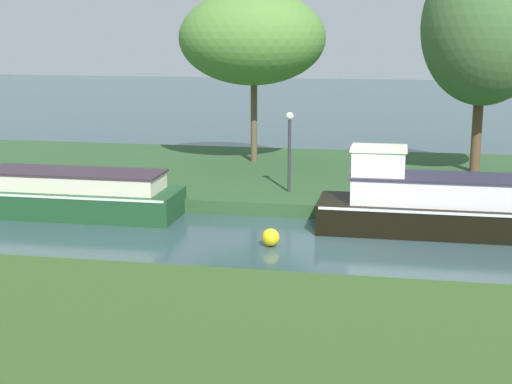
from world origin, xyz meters
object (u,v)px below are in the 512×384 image
willow_tree_left (252,38)px  willow_tree_centre (485,27)px  channel_buoy (271,237)px  forest_narrowboat (66,195)px  mooring_post_near (365,191)px  black_barge (463,206)px  lamp_post (289,141)px

willow_tree_left → willow_tree_centre: willow_tree_centre is taller
channel_buoy → forest_narrowboat: bearing=161.7°
willow_tree_left → mooring_post_near: bearing=-51.9°
black_barge → forest_narrowboat: black_barge is taller
forest_narrowboat → channel_buoy: (6.42, -2.12, -0.36)m
mooring_post_near → willow_tree_centre: bearing=53.8°
lamp_post → mooring_post_near: bearing=-23.1°
forest_narrowboat → mooring_post_near: size_ratio=10.89×
black_barge → lamp_post: 5.71m
black_barge → channel_buoy: 5.27m
forest_narrowboat → mooring_post_near: forest_narrowboat is taller
willow_tree_centre → willow_tree_left: bearing=174.7°
black_barge → channel_buoy: (-4.80, -2.12, -0.51)m
black_barge → mooring_post_near: bearing=151.0°
black_barge → willow_tree_left: size_ratio=1.28×
willow_tree_centre → mooring_post_near: willow_tree_centre is taller
mooring_post_near → channel_buoy: bearing=-121.0°
black_barge → forest_narrowboat: (-11.22, 0.00, -0.16)m
black_barge → lamp_post: (-5.00, 2.47, 1.24)m
willow_tree_centre → channel_buoy: willow_tree_centre is taller
lamp_post → mooring_post_near: (2.35, -1.01, -1.26)m
willow_tree_centre → forest_narrowboat: bearing=-152.4°
mooring_post_near → channel_buoy: size_ratio=1.41×
forest_narrowboat → channel_buoy: size_ratio=15.33×
black_barge → channel_buoy: bearing=-156.2°
forest_narrowboat → willow_tree_centre: 14.50m
black_barge → lamp_post: size_ratio=3.25×
willow_tree_centre → black_barge: bearing=-98.2°
black_barge → willow_tree_centre: 7.89m
black_barge → willow_tree_centre: bearing=81.8°
forest_narrowboat → willow_tree_left: willow_tree_left is taller
black_barge → forest_narrowboat: size_ratio=1.15×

